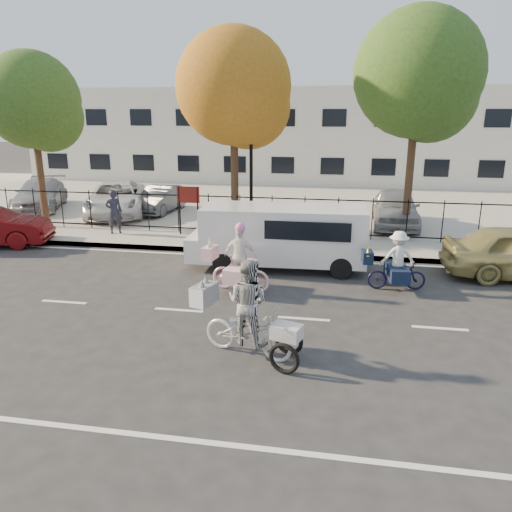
% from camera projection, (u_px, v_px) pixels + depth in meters
% --- Properties ---
extents(ground, '(120.00, 120.00, 0.00)m').
position_uv_depth(ground, '(179.00, 310.00, 11.97)').
color(ground, '#333334').
extents(road_markings, '(60.00, 9.52, 0.01)m').
position_uv_depth(road_markings, '(179.00, 310.00, 11.97)').
color(road_markings, silver).
rests_on(road_markings, ground).
extents(curb, '(60.00, 0.10, 0.15)m').
position_uv_depth(curb, '(227.00, 251.00, 16.72)').
color(curb, '#A8A399').
rests_on(curb, ground).
extents(sidewalk, '(60.00, 2.20, 0.15)m').
position_uv_depth(sidewalk, '(234.00, 243.00, 17.71)').
color(sidewalk, '#A8A399').
rests_on(sidewalk, ground).
extents(parking_lot, '(60.00, 15.60, 0.15)m').
position_uv_depth(parking_lot, '(271.00, 201.00, 26.13)').
color(parking_lot, '#A8A399').
rests_on(parking_lot, ground).
extents(iron_fence, '(58.00, 0.06, 1.50)m').
position_uv_depth(iron_fence, '(240.00, 214.00, 18.52)').
color(iron_fence, black).
rests_on(iron_fence, sidewalk).
extents(building, '(34.00, 10.00, 6.00)m').
position_uv_depth(building, '(292.00, 135.00, 34.76)').
color(building, silver).
rests_on(building, ground).
extents(lamppost, '(0.36, 0.36, 4.33)m').
position_uv_depth(lamppost, '(251.00, 155.00, 17.44)').
color(lamppost, black).
rests_on(lamppost, sidewalk).
extents(street_sign, '(0.85, 0.06, 1.80)m').
position_uv_depth(street_sign, '(188.00, 201.00, 18.31)').
color(street_sign, black).
rests_on(street_sign, sidewalk).
extents(zebra_trike, '(2.28, 1.38, 1.96)m').
position_uv_depth(zebra_trike, '(248.00, 319.00, 9.60)').
color(zebra_trike, silver).
rests_on(zebra_trike, ground).
extents(unicorn_bike, '(1.87, 1.32, 1.85)m').
position_uv_depth(unicorn_bike, '(239.00, 266.00, 13.10)').
color(unicorn_bike, '#F9BDCA').
rests_on(unicorn_bike, ground).
extents(bull_bike, '(1.74, 1.20, 1.60)m').
position_uv_depth(bull_bike, '(396.00, 266.00, 13.22)').
color(bull_bike, black).
rests_on(bull_bike, ground).
extents(white_van, '(5.34, 1.98, 1.88)m').
position_uv_depth(white_van, '(281.00, 235.00, 14.94)').
color(white_van, white).
rests_on(white_van, ground).
extents(pedestrian, '(0.72, 0.61, 1.66)m').
position_uv_depth(pedestrian, '(114.00, 212.00, 18.63)').
color(pedestrian, black).
rests_on(pedestrian, sidewalk).
extents(lot_car_a, '(3.42, 5.04, 1.35)m').
position_uv_depth(lot_car_a, '(40.00, 194.00, 23.39)').
color(lot_car_a, '#96979D').
rests_on(lot_car_a, parking_lot).
extents(lot_car_b, '(3.92, 5.67, 1.44)m').
position_uv_depth(lot_car_b, '(116.00, 198.00, 22.08)').
color(lot_car_b, white).
rests_on(lot_car_b, parking_lot).
extents(lot_car_c, '(1.56, 3.68, 1.18)m').
position_uv_depth(lot_car_c, '(160.00, 199.00, 22.62)').
color(lot_car_c, '#43464A').
rests_on(lot_car_c, parking_lot).
extents(lot_car_d, '(1.84, 4.36, 1.47)m').
position_uv_depth(lot_car_d, '(395.00, 208.00, 19.89)').
color(lot_car_d, '#939499').
rests_on(lot_car_d, parking_lot).
extents(tree_west, '(3.76, 3.76, 6.88)m').
position_uv_depth(tree_west, '(36.00, 105.00, 19.49)').
color(tree_west, '#442D1D').
rests_on(tree_west, ground).
extents(tree_mid, '(4.06, 4.06, 7.44)m').
position_uv_depth(tree_mid, '(238.00, 93.00, 17.47)').
color(tree_mid, '#442D1D').
rests_on(tree_mid, ground).
extents(tree_east, '(4.37, 4.37, 8.01)m').
position_uv_depth(tree_east, '(422.00, 80.00, 17.00)').
color(tree_east, '#442D1D').
rests_on(tree_east, ground).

